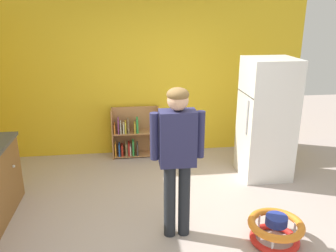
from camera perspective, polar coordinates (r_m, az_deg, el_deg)
ground_plane at (r=4.31m, az=0.30°, el=-15.73°), size 12.00×12.00×0.00m
back_wall at (r=5.98m, az=-2.61°, el=8.12°), size 5.20×0.06×2.70m
refrigerator at (r=5.34m, az=15.77°, el=1.08°), size 0.73×0.68×1.78m
bookshelf at (r=6.03m, az=-5.75°, el=-1.56°), size 0.80×0.28×0.85m
standing_person at (r=3.66m, az=1.54°, el=-3.91°), size 0.57×0.23×1.69m
baby_walker at (r=4.12m, az=17.10°, el=-15.79°), size 0.60×0.60×0.32m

